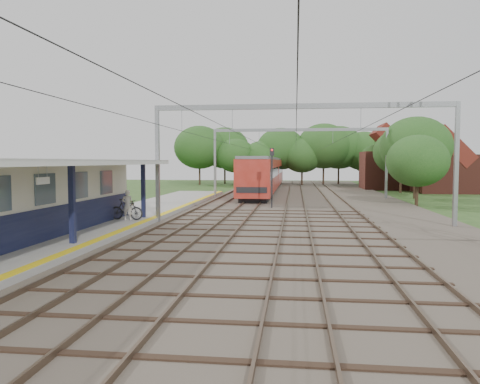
{
  "coord_description": "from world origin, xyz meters",
  "views": [
    {
      "loc": [
        3.18,
        -12.09,
        3.7
      ],
      "look_at": [
        -0.63,
        19.84,
        1.6
      ],
      "focal_mm": 35.0,
      "sensor_mm": 36.0,
      "label": 1
    }
  ],
  "objects_px": {
    "person": "(128,205)",
    "signal_post": "(272,170)",
    "bicycle": "(127,210)",
    "train": "(266,173)"
  },
  "relations": [
    {
      "from": "bicycle",
      "to": "signal_post",
      "type": "bearing_deg",
      "value": -30.98
    },
    {
      "from": "bicycle",
      "to": "person",
      "type": "bearing_deg",
      "value": -100.25
    },
    {
      "from": "train",
      "to": "signal_post",
      "type": "relative_size",
      "value": 8.16
    },
    {
      "from": "train",
      "to": "signal_post",
      "type": "height_order",
      "value": "signal_post"
    },
    {
      "from": "bicycle",
      "to": "train",
      "type": "xyz_separation_m",
      "value": [
        5.95,
        32.79,
        1.31
      ]
    },
    {
      "from": "person",
      "to": "train",
      "type": "xyz_separation_m",
      "value": [
        5.87,
        32.81,
        1.04
      ]
    },
    {
      "from": "person",
      "to": "signal_post",
      "type": "distance_m",
      "value": 13.18
    },
    {
      "from": "person",
      "to": "signal_post",
      "type": "relative_size",
      "value": 0.37
    },
    {
      "from": "person",
      "to": "bicycle",
      "type": "distance_m",
      "value": 0.28
    },
    {
      "from": "bicycle",
      "to": "signal_post",
      "type": "height_order",
      "value": "signal_post"
    }
  ]
}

